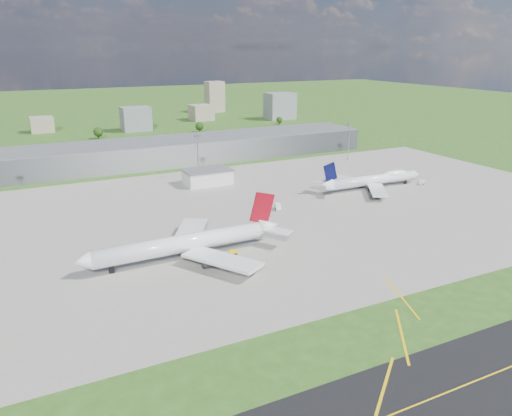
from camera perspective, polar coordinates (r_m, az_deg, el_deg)
name	(u,v)px	position (r m, az deg, el deg)	size (l,w,h in m)	color
ground	(166,168)	(331.83, -10.29, 4.55)	(1400.00, 1400.00, 0.00)	#295119
apron	(254,213)	(236.06, -0.26, -0.62)	(360.00, 190.00, 0.08)	gray
terminal	(158,152)	(344.37, -11.08, 6.27)	(300.00, 42.00, 15.00)	gray
ops_building	(208,177)	(287.80, -5.56, 3.53)	(26.00, 16.00, 8.00)	silver
mast_center	(198,149)	(298.52, -6.69, 6.71)	(3.50, 2.00, 25.90)	gray
mast_east	(349,135)	(350.68, 10.61, 8.20)	(3.50, 2.00, 25.90)	gray
airliner_red_twin	(189,243)	(186.89, -7.70, -4.02)	(79.31, 61.93, 21.80)	white
airliner_blue_quad	(374,180)	(284.94, 13.34, 3.16)	(67.11, 52.67, 17.54)	white
tug_yellow	(233,253)	(189.87, -2.67, -5.11)	(3.60, 2.34, 1.71)	gold
van_white_near	(278,207)	(241.46, 2.52, 0.12)	(4.18, 5.90, 2.73)	white
van_white_far	(422,183)	(301.00, 18.40, 2.78)	(5.10, 4.25, 2.42)	silver
bldg_cw	(42,125)	(506.18, -23.27, 8.76)	(20.00, 18.00, 14.00)	gray
bldg_c	(136,119)	(487.41, -13.57, 9.88)	(26.00, 20.00, 22.00)	slate
bldg_ce	(201,113)	(548.68, -6.27, 10.80)	(22.00, 24.00, 16.00)	gray
bldg_e	(280,106)	(554.23, 2.75, 11.58)	(30.00, 22.00, 28.00)	slate
bldg_tall_e	(215,97)	(617.59, -4.75, 12.56)	(20.00, 18.00, 36.00)	gray
tree_c	(98,132)	(451.45, -17.59, 8.27)	(8.10, 8.10, 9.90)	#382314
tree_e	(199,126)	(469.01, -6.48, 9.28)	(7.65, 7.65, 9.35)	#382314
tree_far_e	(279,120)	(515.39, 2.69, 10.04)	(6.30, 6.30, 7.70)	#382314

